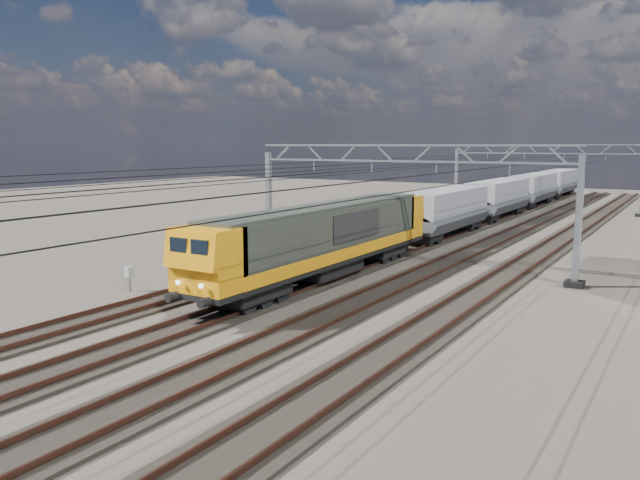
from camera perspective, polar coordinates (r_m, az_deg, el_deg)
The scene contains 14 objects.
ground at distance 33.11m, azimuth 4.57°, elevation -3.67°, with size 160.00×160.00×0.00m, color black.
track_outer_west at distance 36.16m, azimuth -3.92°, elevation -2.49°, with size 2.60×140.00×0.30m.
track_loco at distance 34.03m, azimuth 1.57°, elevation -3.18°, with size 2.60×140.00×0.30m.
track_inner_east at distance 32.26m, azimuth 7.75°, elevation -3.92°, with size 2.60×140.00×0.30m.
track_outer_east at distance 30.91m, azimuth 14.56°, elevation -4.69°, with size 2.60×140.00×0.30m.
catenary_gantry_mid at distance 36.09m, azimuth 7.55°, elevation 3.59°, with size 19.90×0.90×7.11m.
catenary_gantry_far at distance 70.44m, azimuth 19.70°, elevation 5.64°, with size 19.90×0.90×7.11m.
overhead_wires at distance 39.66m, azimuth 9.99°, elevation 6.66°, with size 12.03×140.00×0.53m.
locomotive at distance 32.60m, azimuth 0.51°, elevation 0.32°, with size 2.76×21.10×3.62m.
hopper_wagon_lead at distance 48.51m, azimuth 11.40°, elevation 2.81°, with size 3.38×13.00×3.25m.
hopper_wagon_mid at distance 61.98m, azimuth 15.99°, elevation 3.90°, with size 3.38×13.00×3.25m.
hopper_wagon_third at distance 75.71m, azimuth 18.93°, elevation 4.59°, with size 3.38×13.00×3.25m.
hopper_wagon_fourth at distance 89.59m, azimuth 20.97°, elevation 5.06°, with size 3.38×13.00×3.25m.
trackside_cabinet at distance 31.68m, azimuth -17.06°, elevation -2.88°, with size 0.46×0.38×1.23m.
Camera 1 is at (14.67, -28.82, 7.11)m, focal length 35.00 mm.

